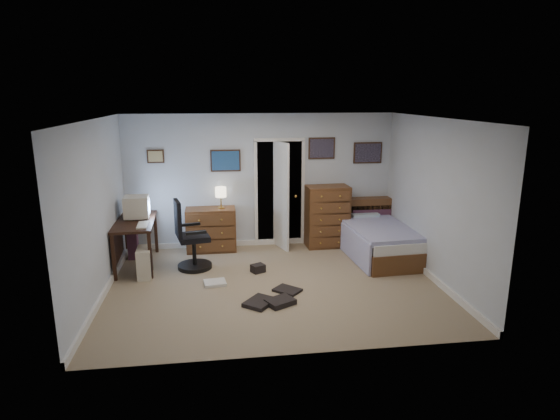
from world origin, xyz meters
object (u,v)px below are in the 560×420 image
(low_dresser, at_px, (211,229))
(bed, at_px, (377,240))
(office_chair, at_px, (190,243))
(tall_dresser, at_px, (327,216))
(computer_desk, at_px, (130,231))

(low_dresser, height_order, bed, low_dresser)
(office_chair, height_order, tall_dresser, office_chair)
(office_chair, distance_m, bed, 3.29)
(computer_desk, relative_size, bed, 0.71)
(low_dresser, bearing_deg, tall_dresser, -1.15)
(office_chair, relative_size, bed, 0.59)
(tall_dresser, distance_m, bed, 1.07)
(computer_desk, xyz_separation_m, office_chair, (1.00, -0.28, -0.15))
(computer_desk, bearing_deg, bed, -4.20)
(computer_desk, bearing_deg, office_chair, -18.39)
(office_chair, xyz_separation_m, tall_dresser, (2.53, 0.88, 0.13))
(computer_desk, height_order, office_chair, office_chair)
(computer_desk, relative_size, office_chair, 1.19)
(low_dresser, relative_size, bed, 0.46)
(low_dresser, bearing_deg, office_chair, -110.92)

